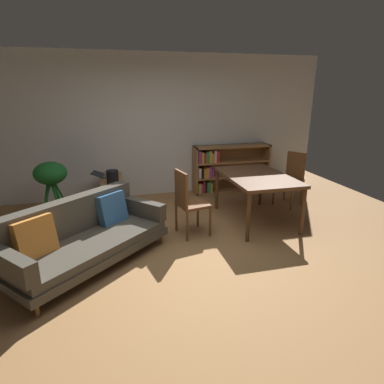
# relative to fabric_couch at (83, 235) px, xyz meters

# --- Properties ---
(ground_plane) EXTENTS (8.16, 8.16, 0.00)m
(ground_plane) POSITION_rel_fabric_couch_xyz_m (1.26, -0.14, -0.36)
(ground_plane) COLOR #9E7042
(back_wall_panel) EXTENTS (6.80, 0.10, 2.70)m
(back_wall_panel) POSITION_rel_fabric_couch_xyz_m (1.26, 2.56, 0.99)
(back_wall_panel) COLOR silver
(back_wall_panel) RESTS_ON ground_plane
(fabric_couch) EXTENTS (2.03, 1.93, 0.77)m
(fabric_couch) POSITION_rel_fabric_couch_xyz_m (0.00, 0.00, 0.00)
(fabric_couch) COLOR brown
(fabric_couch) RESTS_ON ground_plane
(media_console) EXTENTS (0.38, 1.13, 0.56)m
(media_console) POSITION_rel_fabric_couch_xyz_m (0.38, 1.75, -0.08)
(media_console) COLOR olive
(media_console) RESTS_ON ground_plane
(open_laptop) EXTENTS (0.46, 0.36, 0.09)m
(open_laptop) POSITION_rel_fabric_couch_xyz_m (0.28, 1.96, 0.23)
(open_laptop) COLOR #333338
(open_laptop) RESTS_ON media_console
(desk_speaker) EXTENTS (0.19, 0.19, 0.22)m
(desk_speaker) POSITION_rel_fabric_couch_xyz_m (0.40, 1.48, 0.31)
(desk_speaker) COLOR black
(desk_speaker) RESTS_ON media_console
(potted_floor_plant) EXTENTS (0.51, 0.51, 0.95)m
(potted_floor_plant) POSITION_rel_fabric_couch_xyz_m (-0.55, 1.60, 0.30)
(potted_floor_plant) COLOR #333338
(potted_floor_plant) RESTS_ON ground_plane
(dining_table) EXTENTS (0.94, 1.45, 0.76)m
(dining_table) POSITION_rel_fabric_couch_xyz_m (2.58, 0.70, 0.33)
(dining_table) COLOR #56351E
(dining_table) RESTS_ON ground_plane
(dining_chair_near) EXTENTS (0.48, 0.49, 0.96)m
(dining_chair_near) POSITION_rel_fabric_couch_xyz_m (1.42, 0.45, 0.18)
(dining_chair_near) COLOR brown
(dining_chair_near) RESTS_ON ground_plane
(dining_chair_far) EXTENTS (0.58, 0.56, 0.95)m
(dining_chair_far) POSITION_rel_fabric_couch_xyz_m (3.57, 1.29, 0.17)
(dining_chair_far) COLOR brown
(dining_chair_far) RESTS_ON ground_plane
(bookshelf) EXTENTS (1.58, 0.36, 0.96)m
(bookshelf) POSITION_rel_fabric_couch_xyz_m (2.66, 2.35, 0.12)
(bookshelf) COLOR olive
(bookshelf) RESTS_ON ground_plane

